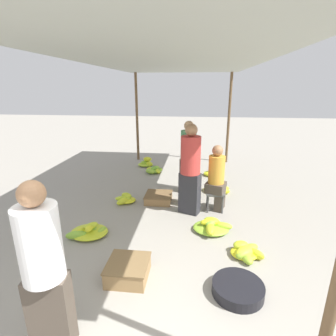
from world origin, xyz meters
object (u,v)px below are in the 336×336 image
at_px(banana_pile_left_3, 146,163).
at_px(crate_mid, 159,198).
at_px(banana_pile_left_0, 88,231).
at_px(banana_pile_right_3, 215,173).
at_px(basin_black, 238,289).
at_px(vendor_foreground, 44,268).
at_px(stool, 215,195).
at_px(shopper_walking_far, 190,168).
at_px(vendor_seated, 217,178).
at_px(banana_pile_right_0, 212,226).
at_px(banana_pile_right_1, 216,188).
at_px(shopper_walking_mid, 188,156).
at_px(banana_pile_left_2, 154,170).
at_px(banana_pile_left_1, 126,199).
at_px(crate_near, 128,270).
at_px(banana_pile_right_2, 246,252).

bearing_deg(banana_pile_left_3, crate_mid, -73.55).
bearing_deg(banana_pile_left_0, banana_pile_right_3, 55.91).
bearing_deg(basin_black, crate_mid, 117.83).
bearing_deg(vendor_foreground, crate_mid, 81.63).
xyz_separation_m(stool, shopper_walking_far, (-0.48, -0.16, 0.57)).
bearing_deg(vendor_seated, banana_pile_left_3, 124.59).
height_order(banana_pile_left_3, banana_pile_right_0, banana_pile_left_3).
bearing_deg(banana_pile_right_3, banana_pile_right_1, -91.37).
relative_size(vendor_foreground, stool, 4.29).
relative_size(shopper_walking_mid, shopper_walking_far, 0.95).
height_order(stool, vendor_seated, vendor_seated).
height_order(banana_pile_left_0, banana_pile_left_2, banana_pile_left_0).
relative_size(vendor_foreground, banana_pile_left_1, 2.93).
height_order(banana_pile_left_3, crate_mid, banana_pile_left_3).
bearing_deg(banana_pile_left_3, stool, -55.71).
xyz_separation_m(basin_black, banana_pile_left_0, (-2.20, 1.00, 0.00)).
bearing_deg(shopper_walking_far, banana_pile_right_1, 62.57).
bearing_deg(banana_pile_right_0, banana_pile_left_2, 116.43).
bearing_deg(shopper_walking_far, stool, 18.75).
xyz_separation_m(banana_pile_right_0, crate_near, (-1.09, -1.24, 0.03)).
xyz_separation_m(basin_black, banana_pile_left_2, (-1.69, 4.30, 0.00)).
height_order(banana_pile_right_0, crate_near, crate_near).
relative_size(banana_pile_left_0, banana_pile_right_3, 1.05).
xyz_separation_m(basin_black, banana_pile_right_1, (-0.05, 3.10, 0.02)).
bearing_deg(banana_pile_right_3, shopper_walking_mid, -120.16).
relative_size(vendor_seated, banana_pile_left_2, 2.36).
height_order(crate_near, shopper_walking_far, shopper_walking_far).
bearing_deg(basin_black, banana_pile_right_0, 99.59).
xyz_separation_m(vendor_foreground, basin_black, (1.75, 0.82, -0.77)).
distance_m(vendor_foreground, banana_pile_right_1, 4.34).
relative_size(banana_pile_left_0, banana_pile_left_1, 1.12).
bearing_deg(shopper_walking_far, crate_near, -110.22).
bearing_deg(vendor_foreground, banana_pile_right_3, 71.09).
height_order(basin_black, banana_pile_left_3, banana_pile_left_3).
height_order(basin_black, crate_near, crate_near).
height_order(stool, banana_pile_left_3, stool).
bearing_deg(banana_pile_left_0, banana_pile_right_0, 10.24).
bearing_deg(stool, vendor_seated, 20.05).
height_order(banana_pile_left_1, banana_pile_right_1, banana_pile_right_1).
relative_size(vendor_foreground, banana_pile_left_3, 3.23).
distance_m(vendor_seated, crate_mid, 1.31).
bearing_deg(banana_pile_right_2, shopper_walking_far, 123.29).
bearing_deg(banana_pile_right_1, banana_pile_left_1, -156.68).
distance_m(vendor_foreground, banana_pile_right_2, 2.61).
distance_m(basin_black, crate_near, 1.32).
distance_m(banana_pile_left_3, banana_pile_right_1, 2.65).
distance_m(vendor_seated, crate_near, 2.43).
relative_size(banana_pile_left_2, crate_near, 1.07).
bearing_deg(crate_near, vendor_foreground, -114.81).
bearing_deg(banana_pile_right_0, crate_mid, 134.64).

